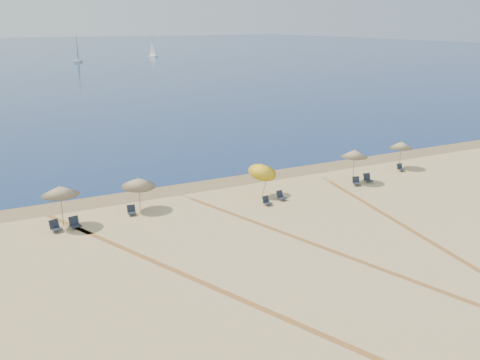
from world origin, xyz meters
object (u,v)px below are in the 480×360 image
at_px(chair_2, 75,223).
at_px(chair_5, 281,196).
at_px(chair_7, 368,179).
at_px(sailboat_1, 153,51).
at_px(umbrella_5, 401,145).
at_px(chair_4, 267,201).
at_px(chair_3, 131,211).
at_px(umbrella_1, 60,191).
at_px(chair_8, 400,168).
at_px(umbrella_2, 139,182).
at_px(umbrella_4, 354,153).
at_px(sailboat_0, 78,54).
at_px(chair_1, 55,226).
at_px(chair_6, 356,182).
at_px(umbrella_3, 263,169).

xyz_separation_m(chair_2, chair_5, (13.72, -1.33, -0.02)).
xyz_separation_m(chair_7, sailboat_1, (33.38, 149.28, 1.70)).
distance_m(umbrella_5, chair_4, 15.05).
relative_size(chair_3, chair_5, 0.91).
height_order(umbrella_1, chair_8, umbrella_1).
distance_m(umbrella_2, chair_7, 17.63).
distance_m(umbrella_2, umbrella_5, 22.56).
bearing_deg(chair_2, chair_4, -17.23).
xyz_separation_m(chair_4, chair_8, (14.11, 2.13, 0.00)).
xyz_separation_m(umbrella_1, chair_3, (4.23, 0.01, -2.00)).
height_order(umbrella_1, umbrella_2, umbrella_1).
height_order(umbrella_1, sailboat_1, sailboat_1).
bearing_deg(chair_8, chair_2, -174.88).
height_order(umbrella_4, chair_5, umbrella_4).
xyz_separation_m(chair_4, chair_5, (1.40, 0.44, 0.02)).
height_order(umbrella_4, sailboat_1, sailboat_1).
xyz_separation_m(chair_2, sailboat_1, (55.23, 148.38, 1.70)).
xyz_separation_m(umbrella_2, sailboat_0, (23.04, 134.24, 0.62)).
distance_m(chair_1, chair_4, 13.56).
distance_m(umbrella_4, chair_6, 2.15).
distance_m(umbrella_4, chair_3, 17.35).
xyz_separation_m(chair_3, sailboat_1, (51.56, 147.76, 1.73)).
bearing_deg(chair_1, chair_2, -16.82).
relative_size(chair_3, chair_8, 1.06).
xyz_separation_m(umbrella_5, chair_4, (-14.68, -2.83, -1.74)).
bearing_deg(chair_1, umbrella_3, -16.34).
relative_size(chair_5, chair_8, 1.17).
bearing_deg(chair_8, sailboat_1, 83.33).
xyz_separation_m(chair_1, chair_7, (22.98, -0.90, 0.00)).
bearing_deg(chair_5, umbrella_2, 151.47).
height_order(chair_1, chair_6, chair_1).
height_order(sailboat_0, sailboat_1, sailboat_0).
xyz_separation_m(chair_5, sailboat_1, (41.51, 149.72, 1.72)).
distance_m(umbrella_1, chair_3, 4.68).
distance_m(chair_1, chair_7, 22.99).
height_order(umbrella_5, sailboat_1, sailboat_1).
xyz_separation_m(umbrella_5, sailboat_1, (28.23, 147.32, -0.00)).
xyz_separation_m(umbrella_3, chair_1, (-14.19, -0.04, -1.65)).
bearing_deg(chair_5, umbrella_5, -2.56).
bearing_deg(chair_4, umbrella_3, 60.37).
distance_m(chair_6, chair_8, 6.01).
bearing_deg(chair_1, chair_5, -21.66).
height_order(chair_5, chair_7, chair_7).
relative_size(chair_1, chair_8, 1.28).
xyz_separation_m(umbrella_5, sailboat_0, (0.48, 134.46, 0.52)).
xyz_separation_m(umbrella_4, chair_8, (5.56, 0.68, -2.02)).
height_order(umbrella_3, chair_1, umbrella_3).
bearing_deg(chair_7, chair_3, -176.86).
distance_m(umbrella_4, chair_4, 8.91).
distance_m(umbrella_1, sailboat_1, 157.95).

